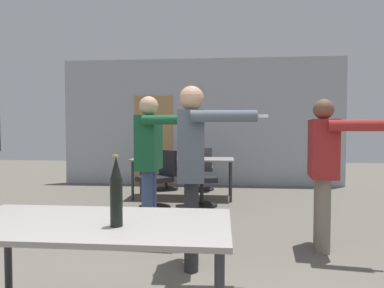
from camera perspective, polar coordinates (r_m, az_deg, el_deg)
The scene contains 11 objects.
back_wall at distance 7.88m, azimuth 1.33°, elevation 3.59°, with size 6.43×0.12×2.89m.
conference_table_near at distance 2.15m, azimuth -16.21°, elevation -14.18°, with size 1.61×0.77×0.74m.
conference_table_far at distance 6.39m, azimuth -1.50°, elevation -3.02°, with size 1.88×0.76×0.74m.
person_right_polo at distance 3.84m, azimuth 21.17°, elevation -2.61°, with size 0.73×0.75×1.59m.
person_left_plaid at distance 3.12m, azimuth 0.18°, elevation -2.42°, with size 0.78×0.61×1.67m.
person_center_tall at distance 4.03m, azimuth -6.99°, elevation -1.45°, with size 0.75×0.65×1.66m.
office_chair_far_right at distance 5.71m, azimuth 0.88°, elevation -6.14°, with size 0.60×0.54×0.92m.
office_chair_far_left at distance 7.18m, azimuth 1.61°, elevation -4.42°, with size 0.52×0.55×0.91m.
office_chair_mid_tucked at distance 5.63m, azimuth -5.62°, elevation -6.13°, with size 0.69×0.68×0.93m.
office_chair_side_rolled at distance 7.28m, azimuth -4.91°, elevation -4.34°, with size 0.67×0.64×0.91m.
beer_bottle at distance 1.95m, azimuth -12.51°, elevation -7.93°, with size 0.07×0.07×0.40m.
Camera 1 is at (0.49, -1.50, 1.27)m, focal length 32.00 mm.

